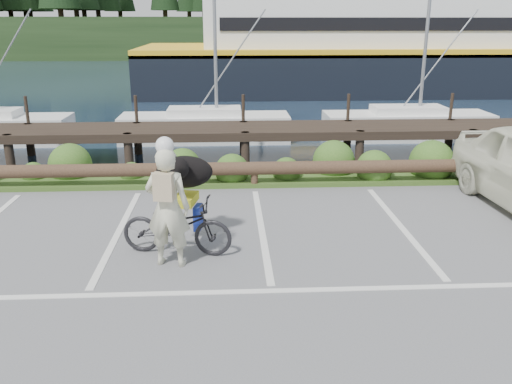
# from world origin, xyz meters

# --- Properties ---
(ground) EXTENTS (72.00, 72.00, 0.00)m
(ground) POSITION_xyz_m (0.00, 0.00, 0.00)
(ground) COLOR #5B5B5D
(harbor_backdrop) EXTENTS (170.00, 160.00, 30.00)m
(harbor_backdrop) POSITION_xyz_m (0.39, 78.47, -0.00)
(harbor_backdrop) COLOR #162436
(harbor_backdrop) RESTS_ON ground
(vegetation_strip) EXTENTS (34.00, 1.60, 0.10)m
(vegetation_strip) POSITION_xyz_m (0.00, 5.30, 0.05)
(vegetation_strip) COLOR #3D5B21
(vegetation_strip) RESTS_ON ground
(log_rail) EXTENTS (32.00, 0.30, 0.60)m
(log_rail) POSITION_xyz_m (0.00, 4.60, 0.00)
(log_rail) COLOR #443021
(log_rail) RESTS_ON ground
(bicycle) EXTENTS (1.90, 0.96, 0.95)m
(bicycle) POSITION_xyz_m (-1.44, 1.00, 0.48)
(bicycle) COLOR black
(bicycle) RESTS_ON ground
(cyclist) EXTENTS (0.76, 0.57, 1.89)m
(cyclist) POSITION_xyz_m (-1.52, 0.58, 0.94)
(cyclist) COLOR beige
(cyclist) RESTS_ON ground
(dog) EXTENTS (0.64, 1.03, 0.55)m
(dog) POSITION_xyz_m (-1.33, 1.57, 1.23)
(dog) COLOR black
(dog) RESTS_ON bicycle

